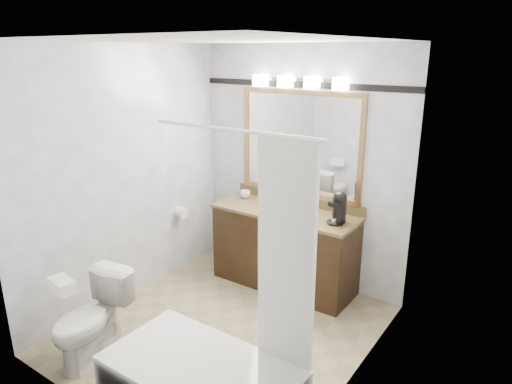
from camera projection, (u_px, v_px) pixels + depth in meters
room at (222, 199)px, 3.78m from camera, size 2.42×2.62×2.52m
vanity at (284, 247)px, 4.82m from camera, size 1.53×0.58×0.97m
mirror at (300, 144)px, 4.71m from camera, size 1.40×0.04×1.10m
vanity_light_bar at (299, 82)px, 4.48m from camera, size 1.02×0.14×0.12m
accent_stripe at (302, 85)px, 4.54m from camera, size 2.40×0.01×0.06m
tp_roll at (181, 212)px, 5.08m from camera, size 0.11×0.12×0.12m
toilet at (91, 319)px, 3.68m from camera, size 0.50×0.74×0.70m
tissue_box at (62, 285)px, 3.40m from camera, size 0.25×0.16×0.09m
coffee_maker at (339, 207)px, 4.32m from camera, size 0.17×0.20×0.31m
cup_left at (245, 194)px, 5.08m from camera, size 0.12×0.12×0.09m
soap_bottle_a at (288, 201)px, 4.83m from camera, size 0.05×0.05×0.09m
soap_bottle_b at (295, 204)px, 4.77m from camera, size 0.06×0.06×0.08m
soap_bar at (294, 207)px, 4.77m from camera, size 0.07×0.05×0.02m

